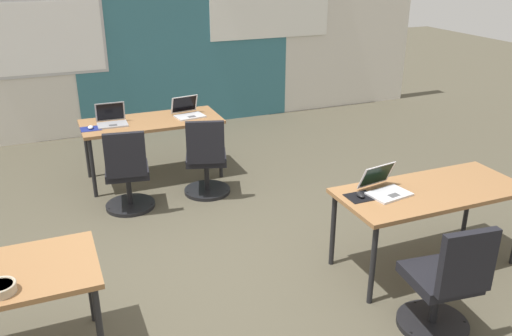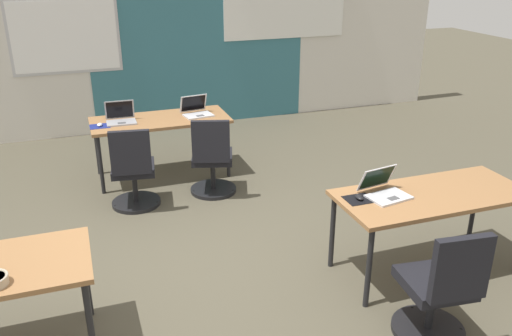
% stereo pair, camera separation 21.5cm
% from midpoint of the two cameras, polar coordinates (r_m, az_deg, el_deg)
% --- Properties ---
extents(ground_plane, '(24.00, 24.00, 0.00)m').
position_cam_midpoint_polar(ground_plane, '(4.69, -3.65, -10.78)').
color(ground_plane, '#4C4738').
extents(back_wall_assembly, '(10.00, 0.27, 2.80)m').
position_cam_midpoint_polar(back_wall_assembly, '(8.14, -12.04, 13.81)').
color(back_wall_assembly, silver).
rests_on(back_wall_assembly, ground).
extents(desk_near_right, '(1.60, 0.70, 0.72)m').
position_cam_midpoint_polar(desk_near_right, '(4.64, 19.64, -3.23)').
color(desk_near_right, olive).
rests_on(desk_near_right, ground).
extents(desk_far_center, '(1.60, 0.70, 0.72)m').
position_cam_midpoint_polar(desk_far_center, '(6.37, -9.28, 4.73)').
color(desk_far_center, olive).
rests_on(desk_far_center, ground).
extents(laptop_near_right_inner, '(0.38, 0.37, 0.22)m').
position_cam_midpoint_polar(laptop_near_right_inner, '(4.43, 14.99, -2.31)').
color(laptop_near_right_inner, silver).
rests_on(laptop_near_right_inner, desk_near_right).
extents(mousepad_near_right_inner, '(0.22, 0.19, 0.00)m').
position_cam_midpoint_polar(mousepad_near_right_inner, '(4.33, 12.40, -3.32)').
color(mousepad_near_right_inner, black).
rests_on(mousepad_near_right_inner, desk_near_right).
extents(mouse_near_right_inner, '(0.07, 0.11, 0.03)m').
position_cam_midpoint_polar(mouse_near_right_inner, '(4.33, 12.42, -3.09)').
color(mouse_near_right_inner, black).
rests_on(mouse_near_right_inner, mousepad_near_right_inner).
extents(chair_near_right_inner, '(0.52, 0.56, 0.92)m').
position_cam_midpoint_polar(chair_near_right_inner, '(3.99, 20.60, -12.55)').
color(chair_near_right_inner, black).
rests_on(chair_near_right_inner, ground).
extents(laptop_far_left, '(0.34, 0.28, 0.24)m').
position_cam_midpoint_polar(laptop_far_left, '(6.29, -13.37, 5.25)').
color(laptop_far_left, '#9E9EA3').
rests_on(laptop_far_left, desk_far_center).
extents(mousepad_far_left, '(0.22, 0.19, 0.00)m').
position_cam_midpoint_polar(mousepad_far_left, '(6.21, -15.48, 4.34)').
color(mousepad_far_left, navy).
rests_on(mousepad_far_left, desk_far_center).
extents(mouse_far_left, '(0.08, 0.11, 0.03)m').
position_cam_midpoint_polar(mouse_far_left, '(6.21, -15.50, 4.51)').
color(mouse_far_left, silver).
rests_on(mouse_far_left, mousepad_far_left).
extents(chair_far_left, '(0.52, 0.57, 0.92)m').
position_cam_midpoint_polar(chair_far_left, '(5.69, -11.97, -0.72)').
color(chair_far_left, black).
rests_on(chair_far_left, ground).
extents(laptop_far_right, '(0.37, 0.35, 0.23)m').
position_cam_midpoint_polar(laptop_far_right, '(6.43, -5.44, 6.11)').
color(laptop_far_right, silver).
rests_on(laptop_far_right, desk_far_center).
extents(chair_far_right, '(0.55, 0.60, 0.92)m').
position_cam_midpoint_polar(chair_far_right, '(5.88, -3.67, 0.54)').
color(chair_far_right, black).
rests_on(chair_far_right, ground).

